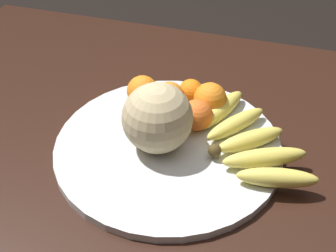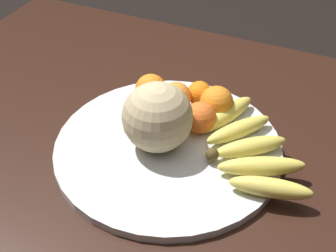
# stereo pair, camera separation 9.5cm
# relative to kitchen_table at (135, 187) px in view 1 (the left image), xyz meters

# --- Properties ---
(kitchen_table) EXTENTS (1.32, 1.15, 0.73)m
(kitchen_table) POSITION_rel_kitchen_table_xyz_m (0.00, 0.00, 0.00)
(kitchen_table) COLOR black
(kitchen_table) RESTS_ON ground_plane
(fruit_bowl) EXTENTS (0.48, 0.48, 0.02)m
(fruit_bowl) POSITION_rel_kitchen_table_xyz_m (-0.06, -0.04, 0.10)
(fruit_bowl) COLOR silver
(fruit_bowl) RESTS_ON kitchen_table
(melon) EXTENTS (0.14, 0.14, 0.14)m
(melon) POSITION_rel_kitchen_table_xyz_m (-0.04, -0.03, 0.18)
(melon) COLOR #C6B284
(melon) RESTS_ON fruit_bowl
(banana_bunch) EXTENTS (0.27, 0.29, 0.04)m
(banana_bunch) POSITION_rel_kitchen_table_xyz_m (-0.22, -0.08, 0.13)
(banana_bunch) COLOR #473819
(banana_bunch) RESTS_ON fruit_bowl
(orange_front_left) EXTENTS (0.07, 0.07, 0.07)m
(orange_front_left) POSITION_rel_kitchen_table_xyz_m (-0.03, -0.16, 0.14)
(orange_front_left) COLOR orange
(orange_front_left) RESTS_ON fruit_bowl
(orange_front_right) EXTENTS (0.07, 0.07, 0.07)m
(orange_front_right) POSITION_rel_kitchen_table_xyz_m (-0.12, -0.17, 0.14)
(orange_front_right) COLOR orange
(orange_front_right) RESTS_ON fruit_bowl
(orange_mid_center) EXTENTS (0.07, 0.07, 0.07)m
(orange_mid_center) POSITION_rel_kitchen_table_xyz_m (-0.11, -0.11, 0.14)
(orange_mid_center) COLOR orange
(orange_mid_center) RESTS_ON fruit_bowl
(orange_back_left) EXTENTS (0.07, 0.07, 0.07)m
(orange_back_left) POSITION_rel_kitchen_table_xyz_m (0.03, -0.16, 0.14)
(orange_back_left) COLOR orange
(orange_back_left) RESTS_ON fruit_bowl
(orange_back_right) EXTENTS (0.06, 0.06, 0.06)m
(orange_back_right) POSITION_rel_kitchen_table_xyz_m (-0.07, -0.20, 0.13)
(orange_back_right) COLOR orange
(orange_back_right) RESTS_ON fruit_bowl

